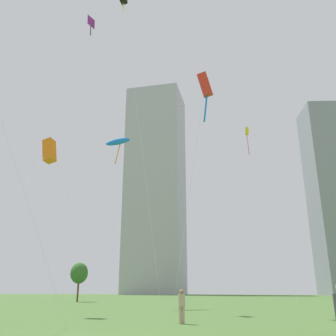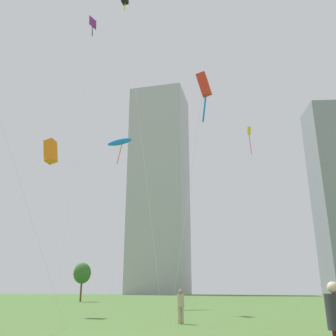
{
  "view_description": "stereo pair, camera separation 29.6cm",
  "coord_description": "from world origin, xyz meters",
  "px_view_note": "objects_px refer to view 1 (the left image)",
  "views": [
    {
      "loc": [
        6.23,
        -10.96,
        1.6
      ],
      "look_at": [
        -0.62,
        11.57,
        9.4
      ],
      "focal_mm": 39.5,
      "sensor_mm": 36.0,
      "label": 1
    },
    {
      "loc": [
        6.52,
        -10.87,
        1.6
      ],
      "look_at": [
        -0.62,
        11.57,
        9.4
      ],
      "focal_mm": 39.5,
      "sensor_mm": 36.0,
      "label": 2
    }
  ],
  "objects_px": {
    "kite_flying_1": "(247,134)",
    "kite_flying_6": "(118,142)",
    "kite_flying_4": "(91,28)",
    "distant_highrise_1": "(156,187)",
    "person_standing_0": "(182,304)",
    "kite_flying_2": "(49,151)",
    "park_tree_0": "(79,273)",
    "kite_flying_0": "(205,86)"
  },
  "relations": [
    {
      "from": "person_standing_0",
      "to": "kite_flying_1",
      "type": "xyz_separation_m",
      "value": [
        2.09,
        27.02,
        20.31
      ]
    },
    {
      "from": "kite_flying_2",
      "to": "park_tree_0",
      "type": "xyz_separation_m",
      "value": [
        -11.56,
        26.18,
        -8.39
      ]
    },
    {
      "from": "kite_flying_1",
      "to": "kite_flying_4",
      "type": "xyz_separation_m",
      "value": [
        -17.06,
        -12.9,
        11.04
      ]
    },
    {
      "from": "park_tree_0",
      "to": "distant_highrise_1",
      "type": "height_order",
      "value": "distant_highrise_1"
    },
    {
      "from": "kite_flying_1",
      "to": "kite_flying_0",
      "type": "bearing_deg",
      "value": -90.68
    },
    {
      "from": "kite_flying_1",
      "to": "kite_flying_4",
      "type": "bearing_deg",
      "value": -142.91
    },
    {
      "from": "person_standing_0",
      "to": "kite_flying_6",
      "type": "height_order",
      "value": "kite_flying_6"
    },
    {
      "from": "kite_flying_4",
      "to": "park_tree_0",
      "type": "relative_size",
      "value": 6.13
    },
    {
      "from": "park_tree_0",
      "to": "kite_flying_2",
      "type": "bearing_deg",
      "value": -66.18
    },
    {
      "from": "kite_flying_1",
      "to": "distant_highrise_1",
      "type": "bearing_deg",
      "value": 115.65
    },
    {
      "from": "kite_flying_6",
      "to": "distant_highrise_1",
      "type": "bearing_deg",
      "value": 106.5
    },
    {
      "from": "kite_flying_4",
      "to": "distant_highrise_1",
      "type": "xyz_separation_m",
      "value": [
        -27.44,
        105.57,
        9.62
      ]
    },
    {
      "from": "kite_flying_6",
      "to": "kite_flying_4",
      "type": "bearing_deg",
      "value": -130.69
    },
    {
      "from": "kite_flying_2",
      "to": "kite_flying_0",
      "type": "bearing_deg",
      "value": -22.24
    },
    {
      "from": "person_standing_0",
      "to": "kite_flying_2",
      "type": "distance_m",
      "value": 17.46
    },
    {
      "from": "kite_flying_0",
      "to": "distant_highrise_1",
      "type": "distance_m",
      "value": 131.72
    },
    {
      "from": "person_standing_0",
      "to": "distant_highrise_1",
      "type": "distance_m",
      "value": 133.43
    },
    {
      "from": "kite_flying_2",
      "to": "kite_flying_6",
      "type": "relative_size",
      "value": 0.7
    },
    {
      "from": "distant_highrise_1",
      "to": "park_tree_0",
      "type": "bearing_deg",
      "value": -82.4
    },
    {
      "from": "park_tree_0",
      "to": "kite_flying_0",
      "type": "bearing_deg",
      "value": -51.27
    },
    {
      "from": "park_tree_0",
      "to": "distant_highrise_1",
      "type": "relative_size",
      "value": 0.07
    },
    {
      "from": "distant_highrise_1",
      "to": "person_standing_0",
      "type": "bearing_deg",
      "value": -74.71
    },
    {
      "from": "kite_flying_2",
      "to": "park_tree_0",
      "type": "height_order",
      "value": "kite_flying_2"
    },
    {
      "from": "kite_flying_6",
      "to": "park_tree_0",
      "type": "height_order",
      "value": "kite_flying_6"
    },
    {
      "from": "kite_flying_2",
      "to": "park_tree_0",
      "type": "relative_size",
      "value": 2.45
    },
    {
      "from": "park_tree_0",
      "to": "kite_flying_1",
      "type": "bearing_deg",
      "value": -8.8
    },
    {
      "from": "kite_flying_1",
      "to": "distant_highrise_1",
      "type": "xyz_separation_m",
      "value": [
        -44.5,
        92.68,
        20.66
      ]
    },
    {
      "from": "kite_flying_1",
      "to": "distant_highrise_1",
      "type": "distance_m",
      "value": 104.86
    },
    {
      "from": "kite_flying_2",
      "to": "kite_flying_4",
      "type": "distance_m",
      "value": 22.15
    },
    {
      "from": "kite_flying_6",
      "to": "distant_highrise_1",
      "type": "relative_size",
      "value": 0.23
    },
    {
      "from": "kite_flying_1",
      "to": "person_standing_0",
      "type": "bearing_deg",
      "value": -94.42
    },
    {
      "from": "kite_flying_4",
      "to": "kite_flying_6",
      "type": "distance_m",
      "value": 14.88
    },
    {
      "from": "person_standing_0",
      "to": "kite_flying_2",
      "type": "relative_size",
      "value": 0.12
    },
    {
      "from": "kite_flying_1",
      "to": "kite_flying_6",
      "type": "relative_size",
      "value": 1.16
    },
    {
      "from": "kite_flying_2",
      "to": "distant_highrise_1",
      "type": "height_order",
      "value": "distant_highrise_1"
    },
    {
      "from": "person_standing_0",
      "to": "kite_flying_0",
      "type": "xyz_separation_m",
      "value": [
        1.75,
        -0.89,
        11.66
      ]
    },
    {
      "from": "kite_flying_2",
      "to": "kite_flying_1",
      "type": "bearing_deg",
      "value": 57.04
    },
    {
      "from": "person_standing_0",
      "to": "park_tree_0",
      "type": "height_order",
      "value": "park_tree_0"
    },
    {
      "from": "person_standing_0",
      "to": "kite_flying_2",
      "type": "xyz_separation_m",
      "value": [
        -12.29,
        4.85,
        11.41
      ]
    },
    {
      "from": "kite_flying_0",
      "to": "kite_flying_4",
      "type": "relative_size",
      "value": 0.4
    },
    {
      "from": "kite_flying_4",
      "to": "distant_highrise_1",
      "type": "relative_size",
      "value": 0.4
    },
    {
      "from": "person_standing_0",
      "to": "kite_flying_2",
      "type": "height_order",
      "value": "kite_flying_2"
    }
  ]
}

